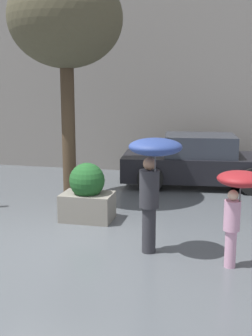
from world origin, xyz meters
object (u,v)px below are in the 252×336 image
object	(u,v)px
person_adult	(153,168)
parked_car_near	(199,162)
planter_box	(87,194)
street_tree	(66,21)
person_child	(238,194)

from	to	relation	value
person_adult	parked_car_near	distance (m)	5.00
planter_box	street_tree	bearing A→B (deg)	124.37
planter_box	parked_car_near	distance (m)	4.04
person_child	parked_car_near	bearing A→B (deg)	128.13
person_adult	parked_car_near	xyz separation A→B (m)	(0.46, 4.92, -0.78)
planter_box	person_adult	distance (m)	2.27
parked_car_near	street_tree	bearing A→B (deg)	123.81
person_child	parked_car_near	world-z (taller)	person_child
person_adult	parked_car_near	size ratio (longest dim) A/B	0.44
planter_box	street_tree	size ratio (longest dim) A/B	0.23
parked_car_near	planter_box	bearing A→B (deg)	144.29
person_child	planter_box	bearing A→B (deg)	178.34
street_tree	parked_car_near	bearing A→B (deg)	39.82
person_adult	person_child	bearing A→B (deg)	31.54
person_adult	person_child	size ratio (longest dim) A/B	1.28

